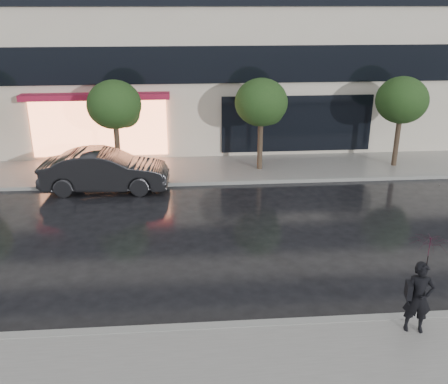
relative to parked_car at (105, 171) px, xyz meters
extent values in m
plane|color=black|center=(3.30, -8.20, -0.80)|extent=(120.00, 120.00, 0.00)
cube|color=slate|center=(3.30, 2.05, -0.74)|extent=(60.00, 3.50, 0.12)
cube|color=gray|center=(3.30, -9.20, -0.73)|extent=(60.00, 0.25, 0.14)
cube|color=gray|center=(3.30, 0.30, -0.73)|extent=(60.00, 0.25, 0.14)
cube|color=black|center=(3.30, 3.74, 3.50)|extent=(28.00, 0.12, 1.60)
cube|color=#FF8C59|center=(-0.70, 3.72, 0.80)|extent=(6.00, 0.10, 2.60)
cube|color=maroon|center=(-0.70, 3.39, 2.25)|extent=(6.40, 0.70, 0.25)
cube|color=black|center=(8.30, 3.74, 0.80)|extent=(7.00, 0.10, 2.60)
cylinder|color=#33261C|center=(0.30, 1.80, 0.30)|extent=(0.22, 0.22, 2.20)
ellipsoid|color=black|center=(0.30, 1.80, 2.20)|extent=(2.20, 2.20, 1.98)
sphere|color=black|center=(0.70, 2.00, 1.80)|extent=(1.20, 1.20, 1.20)
cylinder|color=#33261C|center=(6.30, 1.80, 0.30)|extent=(0.22, 0.22, 2.20)
ellipsoid|color=black|center=(6.30, 1.80, 2.20)|extent=(2.20, 2.20, 1.98)
sphere|color=black|center=(6.70, 2.00, 1.80)|extent=(1.20, 1.20, 1.20)
cylinder|color=#33261C|center=(12.30, 1.80, 0.30)|extent=(0.22, 0.22, 2.20)
ellipsoid|color=black|center=(12.30, 1.80, 2.20)|extent=(2.20, 2.20, 1.98)
sphere|color=black|center=(12.70, 2.00, 1.80)|extent=(1.20, 1.20, 1.20)
imported|color=black|center=(0.00, 0.00, 0.00)|extent=(4.90, 1.86, 1.60)
imported|color=black|center=(8.05, -9.70, 0.15)|extent=(0.68, 0.52, 1.66)
imported|color=#36091C|center=(8.11, -9.71, 1.22)|extent=(1.05, 1.07, 0.80)
cylinder|color=black|center=(8.11, -9.71, 0.76)|extent=(0.02, 0.02, 0.83)
cube|color=black|center=(7.80, -9.70, 0.35)|extent=(0.18, 0.33, 0.35)
camera|label=1|loc=(3.12, -18.55, 6.16)|focal=40.00mm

